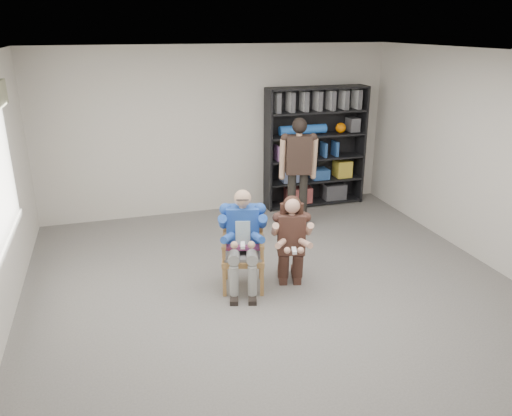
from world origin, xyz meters
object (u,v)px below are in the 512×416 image
object	(u,v)px
armchair	(243,251)
bookshelf	(315,147)
kneeling_woman	(291,242)
seated_man	(243,240)
standing_man	(298,175)

from	to	relation	value
armchair	bookshelf	size ratio (longest dim) A/B	0.47
armchair	bookshelf	xyz separation A→B (m)	(2.05, 2.63, 0.56)
armchair	kneeling_woman	world-z (taller)	kneeling_woman
seated_man	kneeling_woman	world-z (taller)	seated_man
armchair	seated_man	xyz separation A→B (m)	(0.00, 0.00, 0.15)
kneeling_woman	standing_man	xyz separation A→B (m)	(0.75, 1.72, 0.31)
armchair	kneeling_woman	distance (m)	0.60
armchair	bookshelf	bearing A→B (deg)	67.54
armchair	seated_man	distance (m)	0.15
armchair	standing_man	distance (m)	2.11
bookshelf	standing_man	xyz separation A→B (m)	(-0.73, -1.04, -0.16)
seated_man	bookshelf	distance (m)	3.36
seated_man	bookshelf	world-z (taller)	bookshelf
kneeling_woman	standing_man	size ratio (longest dim) A/B	0.66
seated_man	kneeling_woman	distance (m)	0.59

